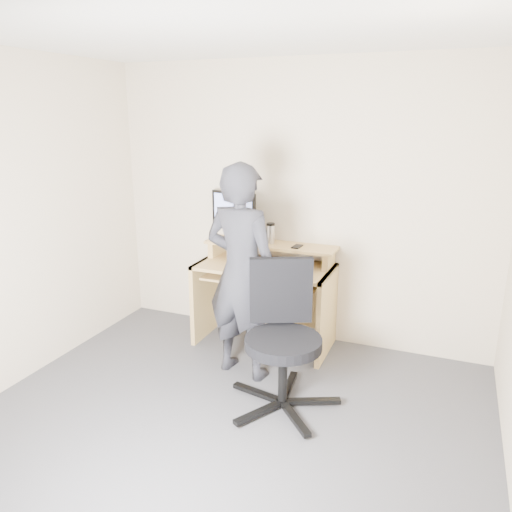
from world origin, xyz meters
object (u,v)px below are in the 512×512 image
Objects in this scene: monitor at (234,211)px; office_chair at (282,331)px; person at (242,273)px; desk at (267,284)px.

monitor is 1.44m from office_chair.
person is at bearing 122.01° from office_chair.
desk is at bearing -78.67° from person.
desk is 2.57× the size of monitor.
person reaches higher than desk.
monitor is at bearing 105.34° from office_chair.
office_chair is at bearing 155.16° from person.
desk is at bearing 1.91° from monitor.
person is at bearing -48.72° from monitor.
monitor is 0.27× the size of person.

